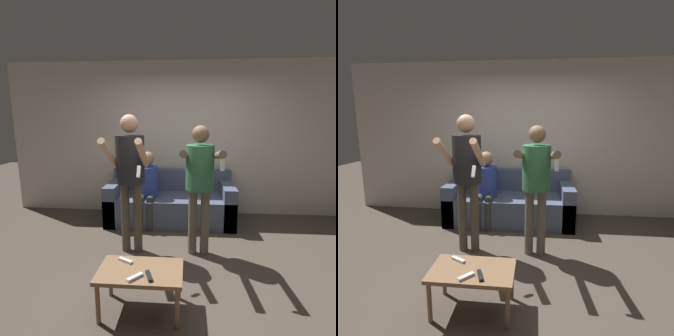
% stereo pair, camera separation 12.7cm
% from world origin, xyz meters
% --- Properties ---
extents(ground_plane, '(14.00, 14.00, 0.00)m').
position_xyz_m(ground_plane, '(0.00, 0.00, 0.00)').
color(ground_plane, '#4C4238').
extents(wall_back, '(6.40, 0.06, 2.70)m').
position_xyz_m(wall_back, '(0.00, 1.95, 1.35)').
color(wall_back, beige).
rests_on(wall_back, ground_plane).
extents(couch, '(2.07, 0.87, 0.84)m').
position_xyz_m(couch, '(-0.25, 1.49, 0.29)').
color(couch, '#4C5670').
rests_on(couch, ground_plane).
extents(person_standing_left, '(0.48, 0.70, 1.77)m').
position_xyz_m(person_standing_left, '(-0.68, 0.39, 1.13)').
color(person_standing_left, brown).
rests_on(person_standing_left, ground_plane).
extents(person_standing_right, '(0.47, 0.81, 1.65)m').
position_xyz_m(person_standing_right, '(0.19, 0.38, 1.05)').
color(person_standing_right, '#6B6051').
rests_on(person_standing_right, ground_plane).
extents(person_seated, '(0.34, 0.54, 1.20)m').
position_xyz_m(person_seated, '(-0.61, 1.30, 0.68)').
color(person_seated, '#383838').
rests_on(person_seated, ground_plane).
extents(coffee_table, '(0.75, 0.45, 0.41)m').
position_xyz_m(coffee_table, '(-0.36, -0.68, 0.36)').
color(coffee_table, '#846042').
rests_on(coffee_table, ground_plane).
extents(remote_near, '(0.13, 0.13, 0.02)m').
position_xyz_m(remote_near, '(-0.39, -0.81, 0.42)').
color(remote_near, white).
rests_on(remote_near, coffee_table).
extents(remote_mid, '(0.09, 0.15, 0.02)m').
position_xyz_m(remote_mid, '(-0.27, -0.79, 0.42)').
color(remote_mid, black).
rests_on(remote_mid, coffee_table).
extents(remote_far, '(0.15, 0.10, 0.02)m').
position_xyz_m(remote_far, '(-0.53, -0.56, 0.42)').
color(remote_far, white).
rests_on(remote_far, coffee_table).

